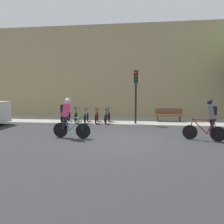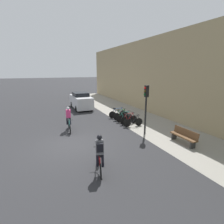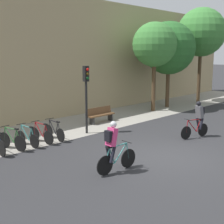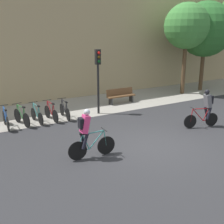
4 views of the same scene
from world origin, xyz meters
name	(u,v)px [view 2 (image 2 of 4)]	position (x,y,z in m)	size (l,w,h in m)	color
ground	(72,144)	(0.00, 0.00, 0.00)	(200.00, 200.00, 0.00)	#2B2B2D
kerb_strip	(163,129)	(0.00, 6.75, 0.00)	(44.00, 4.50, 0.01)	gray
building_facade	(193,78)	(0.00, 9.30, 3.74)	(44.00, 0.60, 7.48)	tan
cyclist_pink	(69,118)	(-2.59, 0.29, 0.95)	(1.75, 0.46, 1.78)	black
cyclist_grey	(100,153)	(3.49, 0.52, 0.95)	(1.69, 0.62, 1.75)	black
parked_bike_0	(118,113)	(-4.39, 5.06, 0.40)	(0.46, 1.72, 0.96)	black
parked_bike_1	(121,115)	(-3.68, 5.06, 0.40)	(0.48, 1.64, 0.97)	black
parked_bike_2	(125,117)	(-2.96, 5.06, 0.38)	(0.46, 1.60, 0.94)	black
parked_bike_3	(129,119)	(-2.25, 5.06, 0.39)	(0.46, 1.62, 0.95)	black
parked_bike_4	(133,122)	(-1.54, 5.06, 0.39)	(0.46, 1.64, 0.95)	black
traffic_light_pole	(146,101)	(0.31, 4.90, 2.34)	(0.26, 0.30, 3.37)	black
bench	(184,136)	(2.54, 6.20, 0.47)	(1.85, 0.44, 0.89)	brown
parked_car	(81,101)	(-9.69, 2.91, 0.90)	(4.30, 1.84, 1.85)	silver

